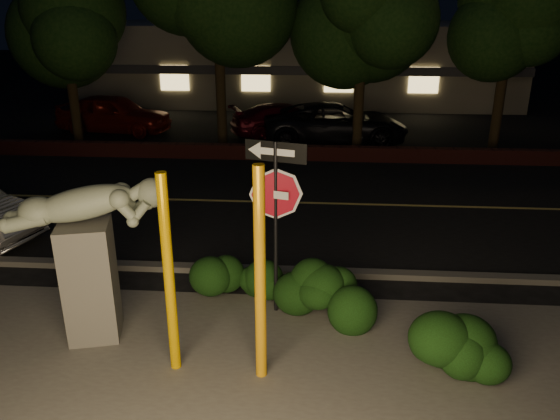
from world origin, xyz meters
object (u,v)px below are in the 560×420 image
(parked_car_red, at_px, (114,114))
(parked_car_darkred, at_px, (286,120))
(sculpture, at_px, (88,244))
(yellow_pole_left, at_px, (169,277))
(parked_car_dark, at_px, (336,123))
(yellow_pole_right, at_px, (260,278))
(signpost, at_px, (276,195))

(parked_car_red, bearing_deg, parked_car_darkred, -81.31)
(sculpture, height_order, parked_car_red, sculpture)
(yellow_pole_left, distance_m, parked_car_dark, 14.31)
(yellow_pole_left, bearing_deg, sculpture, 152.49)
(yellow_pole_left, bearing_deg, parked_car_red, 112.98)
(yellow_pole_right, relative_size, parked_car_darkred, 0.72)
(parked_car_dark, bearing_deg, parked_car_darkred, 56.92)
(yellow_pole_right, distance_m, signpost, 1.86)
(signpost, distance_m, parked_car_dark, 12.50)
(signpost, xyz_separation_m, parked_car_red, (-7.75, 13.41, -1.36))
(yellow_pole_right, relative_size, parked_car_dark, 0.58)
(yellow_pole_left, distance_m, parked_car_red, 16.42)
(signpost, bearing_deg, parked_car_red, 135.96)
(yellow_pole_left, distance_m, yellow_pole_right, 1.28)
(sculpture, height_order, parked_car_darkred, sculpture)
(yellow_pole_right, distance_m, parked_car_dark, 14.22)
(yellow_pole_right, bearing_deg, yellow_pole_left, 176.10)
(yellow_pole_left, distance_m, signpost, 2.25)
(yellow_pole_left, distance_m, parked_car_darkred, 15.14)
(parked_car_red, bearing_deg, yellow_pole_right, -144.52)
(yellow_pole_left, xyz_separation_m, parked_car_dark, (2.62, 14.04, -0.75))
(yellow_pole_right, height_order, parked_car_red, yellow_pole_right)
(parked_car_red, relative_size, parked_car_darkred, 1.05)
(yellow_pole_right, distance_m, parked_car_darkred, 15.23)
(yellow_pole_right, height_order, signpost, yellow_pole_right)
(yellow_pole_left, relative_size, sculpture, 1.16)
(parked_car_red, distance_m, parked_car_dark, 9.09)
(sculpture, bearing_deg, parked_car_red, 94.91)
(parked_car_red, distance_m, parked_car_darkred, 7.07)
(yellow_pole_left, distance_m, sculpture, 1.63)
(yellow_pole_left, height_order, parked_car_red, yellow_pole_left)
(yellow_pole_left, bearing_deg, signpost, 51.43)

